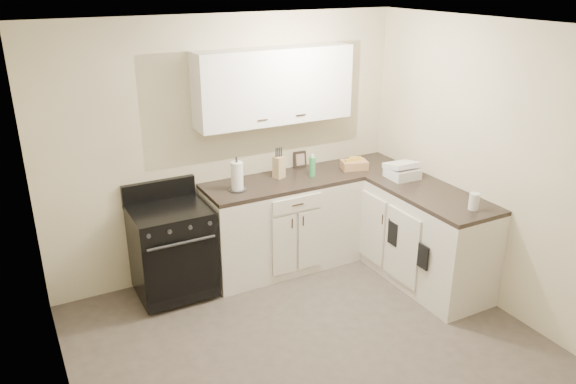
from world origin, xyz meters
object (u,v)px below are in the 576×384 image
wicker_basket (354,165)px  knife_block (279,167)px  stove (172,251)px  countertop_grill (402,173)px  paper_towel (237,176)px

wicker_basket → knife_block: bearing=170.9°
stove → wicker_basket: bearing=-0.7°
stove → countertop_grill: 2.34m
stove → countertop_grill: size_ratio=2.94×
stove → paper_towel: size_ratio=3.03×
stove → knife_block: knife_block is taller
knife_block → stove: bearing=165.3°
stove → countertop_grill: (2.23, -0.47, 0.53)m
countertop_grill → paper_towel: bearing=165.9°
countertop_grill → stove: bearing=170.3°
knife_block → countertop_grill: size_ratio=0.77×
stove → countertop_grill: countertop_grill is taller
wicker_basket → countertop_grill: size_ratio=0.93×
stove → countertop_grill: bearing=-12.0°
countertop_grill → wicker_basket: bearing=122.9°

